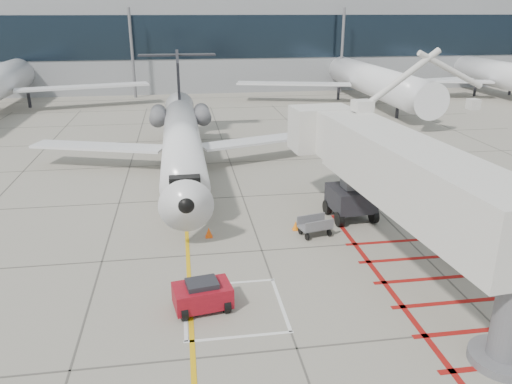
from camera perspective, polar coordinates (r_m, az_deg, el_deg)
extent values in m
plane|color=gray|center=(22.43, 2.34, -11.28)|extent=(260.00, 260.00, 0.00)
cone|color=#F6540C|center=(27.36, -5.41, -4.60)|extent=(0.40, 0.40, 0.56)
cone|color=orange|center=(28.21, 4.56, -3.82)|extent=(0.38, 0.38, 0.53)
cube|color=gray|center=(89.96, 0.21, 17.12)|extent=(180.00, 28.00, 14.00)
cube|color=black|center=(76.08, 1.91, 17.32)|extent=(180.00, 0.10, 6.00)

